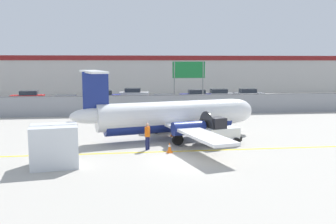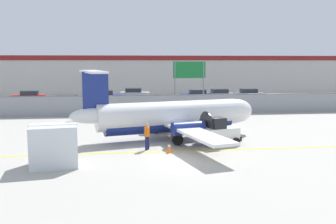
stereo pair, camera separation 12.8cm
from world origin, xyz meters
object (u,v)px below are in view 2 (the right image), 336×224
Objects in this scene: parked_car_4 at (165,101)px; traffic_cone_near_left at (213,137)px; baggage_tug at (221,133)px; ground_crew_worker at (147,135)px; cargo_container at (54,146)px; parked_car_5 at (197,96)px; parked_car_3 at (135,94)px; parked_car_1 at (68,102)px; parked_car_6 at (219,95)px; traffic_cone_far_left at (169,148)px; parked_car_7 at (249,94)px; parked_car_2 at (105,96)px; commuter_airplane at (173,116)px; highway_sign at (189,74)px; traffic_cone_near_right at (173,132)px; parked_car_0 at (29,97)px.

traffic_cone_near_left is at bearing -86.33° from parked_car_4.
baggage_tug is 1.49× the size of ground_crew_worker.
cargo_container is 0.63× the size of parked_car_5.
parked_car_3 is 10.98m from parked_car_4.
parked_car_6 is (19.63, 6.93, 0.00)m from parked_car_1.
cargo_container is 6.83m from traffic_cone_far_left.
parked_car_5 is at bearing 75.36° from traffic_cone_far_left.
parked_car_5 is at bearing 66.94° from baggage_tug.
traffic_cone_far_left is at bearing -179.44° from ground_crew_worker.
parked_car_6 is 4.45m from parked_car_7.
traffic_cone_near_left is at bearing -77.88° from parked_car_2.
traffic_cone_far_left is at bearing 76.80° from parked_car_5.
parked_car_6 is (8.36, 7.43, 0.00)m from parked_car_4.
parked_car_5 is at bearing -170.09° from parked_car_7.
cargo_container is 0.63× the size of parked_car_1.
commuter_airplane is 26.42m from parked_car_6.
parked_car_1 is 0.77× the size of highway_sign.
parked_car_5 is 7.85m from parked_car_7.
commuter_airplane is 3.75× the size of parked_car_5.
parked_car_2 is at bearing -0.03° from parked_car_5.
traffic_cone_near_left and traffic_cone_far_left have the same top height.
ground_crew_worker is 32.28m from parked_car_7.
traffic_cone_near_right is (-2.76, 3.40, -0.54)m from baggage_tug.
ground_crew_worker is 5.21m from traffic_cone_near_left.
parked_car_3 reaches higher than traffic_cone_far_left.
traffic_cone_near_left is 1.00× the size of traffic_cone_far_left.
baggage_tug reaches higher than parked_car_7.
ground_crew_worker is at bearing -108.34° from highway_sign.
commuter_airplane is 28.41m from parked_car_7.
parked_car_0 is 22.29m from parked_car_5.
parked_car_5 is (5.02, 6.46, 0.00)m from parked_car_4.
parked_car_7 reaches higher than traffic_cone_near_left.
parked_car_1 is 0.99× the size of parked_car_5.
highway_sign is at bearing 59.45° from parked_car_6.
parked_car_2 is at bearing 89.98° from commuter_airplane.
parked_car_1 is (-9.05, 21.78, 0.58)m from traffic_cone_far_left.
baggage_tug reaches higher than traffic_cone_near_right.
highway_sign is (9.66, -9.53, 3.24)m from parked_car_2.
highway_sign reaches higher than ground_crew_worker.
parked_car_1 is at bearing 112.55° from traffic_cone_far_left.
traffic_cone_near_left is 26.74m from parked_car_6.
parked_car_2 is 1.02× the size of parked_car_7.
parked_car_1 is 11.29m from parked_car_4.
commuter_airplane is 3.22m from traffic_cone_near_left.
parked_car_6 is (10.59, 28.71, 0.58)m from traffic_cone_far_left.
traffic_cone_near_left is at bearing 74.66° from parked_car_6.
ground_crew_worker is 28.16m from parked_car_5.
parked_car_6 is at bearing 41.43° from parked_car_4.
cargo_container is 0.62× the size of parked_car_0.
parked_car_1 is 17.35m from parked_car_5.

